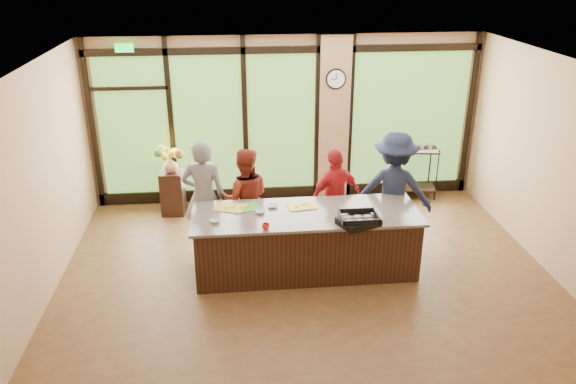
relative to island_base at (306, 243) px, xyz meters
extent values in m
plane|color=#4E301B|center=(0.00, -0.30, -0.44)|extent=(7.00, 7.00, 0.00)
plane|color=white|center=(0.00, -0.30, 2.56)|extent=(7.00, 7.00, 0.00)
plane|color=tan|center=(0.00, 2.70, 1.06)|extent=(7.00, 0.00, 7.00)
plane|color=tan|center=(-3.50, -0.30, 1.06)|extent=(0.00, 6.00, 6.00)
plane|color=tan|center=(3.50, -0.30, 1.06)|extent=(0.00, 6.00, 6.00)
cube|color=tan|center=(0.85, 2.64, 1.06)|extent=(0.55, 0.12, 3.00)
cube|color=black|center=(0.00, 2.65, 2.31)|extent=(6.90, 0.08, 0.12)
cube|color=black|center=(0.00, 2.65, -0.32)|extent=(6.90, 0.08, 0.20)
cube|color=#19D83F|center=(-2.70, 2.60, 2.39)|extent=(0.30, 0.04, 0.14)
cube|color=#315E21|center=(-2.70, 2.67, 1.01)|extent=(1.20, 0.02, 2.50)
cube|color=#315E21|center=(-1.40, 2.67, 1.01)|extent=(1.20, 0.02, 2.50)
cube|color=#315E21|center=(-0.10, 2.67, 1.01)|extent=(1.20, 0.02, 2.50)
cube|color=#315E21|center=(2.25, 2.67, 1.01)|extent=(2.10, 0.02, 2.50)
cube|color=black|center=(-3.40, 2.65, 1.06)|extent=(0.08, 0.08, 3.00)
cube|color=black|center=(-2.05, 2.65, 1.06)|extent=(0.08, 0.08, 3.00)
cube|color=black|center=(-0.75, 2.65, 1.06)|extent=(0.08, 0.08, 3.00)
cube|color=black|center=(0.55, 2.65, 1.06)|extent=(0.08, 0.08, 3.00)
cube|color=black|center=(1.15, 2.65, 1.06)|extent=(0.08, 0.08, 3.00)
cube|color=black|center=(3.40, 2.65, 1.06)|extent=(0.08, 0.08, 3.00)
cube|color=black|center=(0.00, 0.00, 0.00)|extent=(3.10, 1.00, 0.88)
cube|color=#6E635A|center=(0.00, 0.00, 0.46)|extent=(3.20, 1.10, 0.04)
cylinder|color=black|center=(0.85, 2.57, 1.81)|extent=(0.36, 0.04, 0.36)
cylinder|color=white|center=(0.85, 2.55, 1.81)|extent=(0.31, 0.01, 0.31)
cube|color=black|center=(0.85, 2.55, 1.86)|extent=(0.01, 0.00, 0.11)
cube|color=black|center=(0.80, 2.55, 1.81)|extent=(0.09, 0.00, 0.01)
imported|color=slate|center=(-1.45, 0.77, 0.45)|extent=(0.69, 0.49, 1.79)
imported|color=maroon|center=(-0.83, 0.83, 0.37)|extent=(0.80, 0.63, 1.61)
imported|color=#AE1A21|center=(0.56, 0.81, 0.34)|extent=(0.99, 0.72, 1.56)
imported|color=#1A2039|center=(1.45, 0.69, 0.48)|extent=(1.33, 0.99, 1.83)
cube|color=black|center=(0.65, -0.45, 0.52)|extent=(0.62, 0.56, 0.09)
imported|color=silver|center=(0.65, -0.36, 0.52)|extent=(0.30, 0.30, 0.07)
cube|color=#3A8E33|center=(-0.85, 0.25, 0.49)|extent=(0.47, 0.40, 0.01)
cube|color=gold|center=(-1.06, 0.27, 0.49)|extent=(0.51, 0.44, 0.01)
cube|color=gold|center=(-0.04, 0.22, 0.49)|extent=(0.44, 0.35, 0.01)
imported|color=silver|center=(-1.27, -0.18, 0.50)|extent=(0.17, 0.17, 0.04)
imported|color=silver|center=(-0.64, 0.05, 0.50)|extent=(0.17, 0.17, 0.04)
imported|color=silver|center=(-0.45, 0.23, 0.50)|extent=(0.17, 0.17, 0.03)
imported|color=red|center=(-0.60, -0.45, 0.52)|extent=(0.13, 0.13, 0.08)
cube|color=black|center=(-2.07, 2.17, -0.05)|extent=(0.42, 0.42, 0.78)
imported|color=#9A7854|center=(-2.07, 2.17, 0.47)|extent=(0.32, 0.32, 0.27)
cube|color=black|center=(2.39, 2.45, -0.24)|extent=(0.82, 0.53, 0.03)
cube|color=black|center=(2.39, 2.45, 0.49)|extent=(0.82, 0.53, 0.03)
cylinder|color=black|center=(2.04, 2.25, 0.05)|extent=(0.03, 0.03, 0.99)
cylinder|color=black|center=(2.74, 2.25, 0.05)|extent=(0.03, 0.03, 0.99)
cylinder|color=black|center=(2.04, 2.65, 0.05)|extent=(0.03, 0.03, 0.99)
cylinder|color=black|center=(2.74, 2.65, 0.05)|extent=(0.03, 0.03, 0.99)
imported|color=silver|center=(2.15, 2.45, 0.56)|extent=(0.12, 0.12, 0.10)
imported|color=silver|center=(2.31, 2.45, 0.56)|extent=(0.12, 0.12, 0.10)
imported|color=silver|center=(2.48, 2.45, 0.56)|extent=(0.12, 0.12, 0.10)
imported|color=silver|center=(2.63, 2.45, 0.56)|extent=(0.12, 0.12, 0.10)
camera|label=1|loc=(-0.98, -7.04, 3.84)|focal=35.00mm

